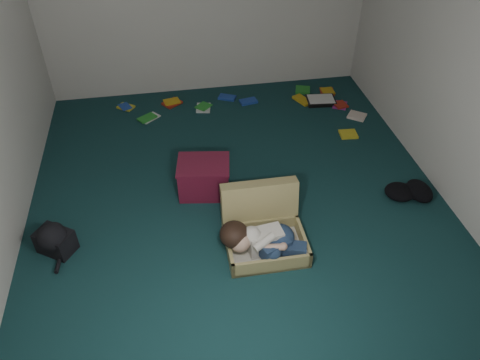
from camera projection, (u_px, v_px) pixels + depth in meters
name	position (u px, v px, depth m)	size (l,w,h in m)	color
floor	(237.00, 198.00, 4.62)	(4.50, 4.50, 0.00)	#123335
wall_front	(321.00, 314.00, 2.08)	(4.50, 4.50, 0.00)	silver
wall_right	(464.00, 60.00, 4.05)	(4.50, 4.50, 0.00)	silver
suitcase	(263.00, 228.00, 4.09)	(0.69, 0.67, 0.50)	tan
person	(262.00, 240.00, 3.92)	(0.74, 0.36, 0.31)	silver
maroon_bin	(204.00, 177.00, 4.59)	(0.56, 0.47, 0.34)	maroon
backpack	(55.00, 241.00, 4.02)	(0.38, 0.30, 0.23)	black
clothing_pile	(408.00, 194.00, 4.57)	(0.40, 0.32, 0.13)	black
paper_tray	(321.00, 100.00, 6.01)	(0.39, 0.31, 0.05)	black
book_scatter	(259.00, 106.00, 5.94)	(3.00, 1.34, 0.02)	gold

